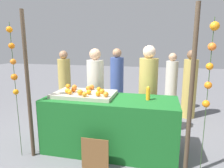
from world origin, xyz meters
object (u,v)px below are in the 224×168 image
(stall_counter, at_px, (110,125))
(chalkboard_sign, at_px, (95,155))
(juice_bottle, at_px, (148,94))
(vendor_right, at_px, (148,95))
(orange_0, at_px, (68,86))
(orange_1, at_px, (74,90))
(vendor_left, at_px, (96,93))

(stall_counter, distance_m, chalkboard_sign, 0.61)
(juice_bottle, bearing_deg, chalkboard_sign, -137.26)
(stall_counter, relative_size, vendor_right, 1.24)
(stall_counter, bearing_deg, orange_0, 162.32)
(orange_1, bearing_deg, chalkboard_sign, -47.44)
(chalkboard_sign, bearing_deg, juice_bottle, 42.74)
(stall_counter, height_order, vendor_right, vendor_right)
(orange_0, bearing_deg, vendor_right, 17.69)
(juice_bottle, bearing_deg, orange_1, -179.50)
(orange_0, distance_m, chalkboard_sign, 1.35)
(orange_0, relative_size, vendor_left, 0.05)
(juice_bottle, xyz_separation_m, vendor_left, (-1.05, 0.67, -0.22))
(orange_0, distance_m, vendor_left, 0.62)
(vendor_left, relative_size, vendor_right, 0.96)
(vendor_left, xyz_separation_m, vendor_right, (1.01, -0.01, 0.03))
(juice_bottle, relative_size, chalkboard_sign, 0.44)
(orange_1, xyz_separation_m, chalkboard_sign, (0.55, -0.60, -0.75))
(orange_0, bearing_deg, stall_counter, -17.68)
(orange_1, bearing_deg, stall_counter, -2.92)
(juice_bottle, height_order, vendor_left, vendor_left)
(vendor_left, bearing_deg, orange_0, -129.37)
(chalkboard_sign, relative_size, vendor_right, 0.28)
(juice_bottle, bearing_deg, vendor_right, 93.34)
(juice_bottle, xyz_separation_m, vendor_right, (-0.04, 0.66, -0.19))
(orange_0, relative_size, chalkboard_sign, 0.17)
(orange_1, bearing_deg, orange_0, 131.95)
(orange_1, distance_m, vendor_right, 1.36)
(orange_1, distance_m, juice_bottle, 1.21)
(vendor_right, bearing_deg, orange_1, -150.10)
(juice_bottle, distance_m, vendor_left, 1.27)
(stall_counter, xyz_separation_m, orange_0, (-0.83, 0.26, 0.54))
(orange_0, xyz_separation_m, vendor_right, (1.38, 0.44, -0.19))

